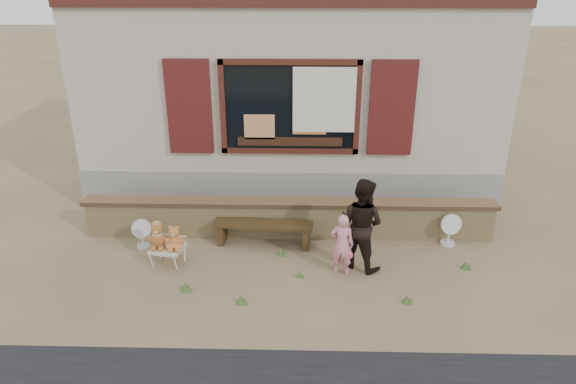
{
  "coord_description": "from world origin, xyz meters",
  "views": [
    {
      "loc": [
        0.2,
        -7.0,
        4.26
      ],
      "look_at": [
        0.0,
        0.6,
        1.0
      ],
      "focal_mm": 32.0,
      "sensor_mm": 36.0,
      "label": 1
    }
  ],
  "objects_px": {
    "bench": "(264,229)",
    "child": "(342,244)",
    "teddy_bear_left": "(158,234)",
    "folding_chair": "(167,249)",
    "teddy_bear_right": "(175,237)",
    "adult": "(362,224)"
  },
  "relations": [
    {
      "from": "folding_chair",
      "to": "adult",
      "type": "distance_m",
      "value": 3.05
    },
    {
      "from": "bench",
      "to": "teddy_bear_left",
      "type": "height_order",
      "value": "teddy_bear_left"
    },
    {
      "from": "teddy_bear_right",
      "to": "adult",
      "type": "height_order",
      "value": "adult"
    },
    {
      "from": "folding_chair",
      "to": "teddy_bear_right",
      "type": "relative_size",
      "value": 1.35
    },
    {
      "from": "folding_chair",
      "to": "teddy_bear_left",
      "type": "distance_m",
      "value": 0.28
    },
    {
      "from": "teddy_bear_left",
      "to": "child",
      "type": "height_order",
      "value": "child"
    },
    {
      "from": "teddy_bear_left",
      "to": "teddy_bear_right",
      "type": "distance_m",
      "value": 0.28
    },
    {
      "from": "bench",
      "to": "folding_chair",
      "type": "height_order",
      "value": "bench"
    },
    {
      "from": "bench",
      "to": "adult",
      "type": "relative_size",
      "value": 1.13
    },
    {
      "from": "child",
      "to": "folding_chair",
      "type": "bearing_deg",
      "value": 6.06
    },
    {
      "from": "bench",
      "to": "teddy_bear_left",
      "type": "relative_size",
      "value": 3.84
    },
    {
      "from": "adult",
      "to": "child",
      "type": "bearing_deg",
      "value": 71.2
    },
    {
      "from": "folding_chair",
      "to": "teddy_bear_right",
      "type": "height_order",
      "value": "teddy_bear_right"
    },
    {
      "from": "child",
      "to": "adult",
      "type": "height_order",
      "value": "adult"
    },
    {
      "from": "teddy_bear_right",
      "to": "child",
      "type": "height_order",
      "value": "child"
    },
    {
      "from": "teddy_bear_left",
      "to": "child",
      "type": "distance_m",
      "value": 2.86
    },
    {
      "from": "child",
      "to": "bench",
      "type": "bearing_deg",
      "value": -24.11
    },
    {
      "from": "bench",
      "to": "child",
      "type": "bearing_deg",
      "value": -28.64
    },
    {
      "from": "teddy_bear_left",
      "to": "folding_chair",
      "type": "bearing_deg",
      "value": 0.0
    },
    {
      "from": "bench",
      "to": "teddy_bear_left",
      "type": "distance_m",
      "value": 1.74
    },
    {
      "from": "folding_chair",
      "to": "adult",
      "type": "height_order",
      "value": "adult"
    },
    {
      "from": "folding_chair",
      "to": "teddy_bear_right",
      "type": "distance_m",
      "value": 0.27
    }
  ]
}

